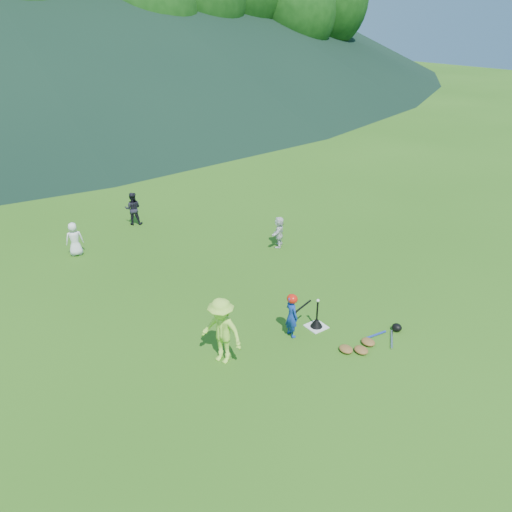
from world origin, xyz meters
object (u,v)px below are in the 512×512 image
Objects in this scene: batter_child at (292,316)px; adult_coach at (222,331)px; home_plate at (316,327)px; fielder_d at (279,232)px; equipment_pile at (369,342)px; fielder_a at (74,239)px; batting_tee at (317,322)px; fielder_b at (133,209)px.

adult_coach reaches higher than batter_child.
adult_coach is at bearing 174.97° from home_plate.
home_plate is at bearing -92.56° from batter_child.
adult_coach is 1.51× the size of fielder_d.
batter_child is at bearing 132.66° from equipment_pile.
home_plate is at bearing 127.57° from fielder_a.
home_plate is 0.29× the size of adult_coach.
fielder_a is 1.57× the size of batting_tee.
adult_coach is at bearing 154.45° from equipment_pile.
fielder_d is (4.60, 3.94, -0.26)m from adult_coach.
fielder_d reaches higher than equipment_pile.
fielder_a reaches higher than batting_tee.
home_plate is 0.42× the size of batter_child.
fielder_a is 0.59× the size of equipment_pile.
fielder_b reaches higher than home_plate.
batter_child reaches higher than fielder_d.
fielder_b is (2.47, 1.31, 0.05)m from fielder_a.
home_plate is 2.63m from adult_coach.
equipment_pile reaches higher than home_plate.
adult_coach reaches higher than batting_tee.
home_plate is 0.38× the size of fielder_b.
fielder_b is 5.40m from fielder_d.
fielder_a is at bearing 115.15° from home_plate.
fielder_d is at bearing 107.12° from adult_coach.
equipment_pile is at bearing -67.83° from batting_tee.
fielder_d is at bearing 162.72° from fielder_a.
batting_tee is (2.51, -0.22, -0.64)m from adult_coach.
home_plate is 0.66× the size of batting_tee.
fielder_b is at bearing 96.37° from home_plate.
equipment_pile is at bearing 40.98° from adult_coach.
equipment_pile is at bearing -132.61° from batter_child.
adult_coach is 0.85× the size of equipment_pile.
fielder_a is 0.91× the size of fielder_b.
batting_tee is at bearing 125.64° from fielder_b.
equipment_pile is at bearing -67.83° from home_plate.
equipment_pile is (3.01, -1.44, -0.70)m from adult_coach.
adult_coach is 3.41m from equipment_pile.
fielder_d is 0.56× the size of equipment_pile.
adult_coach is at bearing 108.80° from fielder_b.
home_plate is at bearing 125.64° from fielder_b.
batter_child is at bearing 120.97° from fielder_b.
fielder_b reaches higher than equipment_pile.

